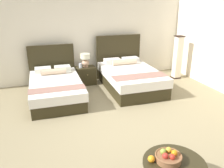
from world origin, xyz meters
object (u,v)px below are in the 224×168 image
at_px(bed_near_window, 56,87).
at_px(loose_orange, 151,159).
at_px(nightstand, 86,76).
at_px(vase, 80,66).
at_px(table_lamp, 85,59).
at_px(floor_lamp_corner, 178,57).
at_px(fruit_bowl, 168,157).
at_px(bed_near_corner, 130,77).

relative_size(bed_near_window, loose_orange, 23.95).
xyz_separation_m(nightstand, loose_orange, (-0.17, -4.27, 0.25)).
bearing_deg(vase, table_lamp, 20.26).
relative_size(loose_orange, floor_lamp_corner, 0.07).
relative_size(nightstand, table_lamp, 1.39).
relative_size(fruit_bowl, loose_orange, 3.76).
height_order(vase, fruit_bowl, vase).
bearing_deg(bed_near_window, bed_near_corner, -0.08).
distance_m(bed_near_corner, vase, 1.45).
bearing_deg(nightstand, fruit_bowl, -89.37).
height_order(bed_near_corner, nightstand, bed_near_corner).
bearing_deg(bed_near_window, table_lamp, 36.80).
relative_size(nightstand, loose_orange, 5.95).
bearing_deg(vase, nightstand, 13.81).
xyz_separation_m(bed_near_window, fruit_bowl, (1.01, -3.62, 0.24)).
xyz_separation_m(loose_orange, floor_lamp_corner, (3.01, 3.87, 0.16)).
distance_m(nightstand, vase, 0.37).
xyz_separation_m(bed_near_window, table_lamp, (0.96, 0.72, 0.46)).
bearing_deg(loose_orange, vase, 89.95).
distance_m(fruit_bowl, loose_orange, 0.22).
distance_m(bed_near_corner, table_lamp, 1.38).
bearing_deg(floor_lamp_corner, bed_near_corner, -170.20).
height_order(bed_near_window, fruit_bowl, bed_near_window).
relative_size(bed_near_corner, table_lamp, 5.73).
distance_m(loose_orange, floor_lamp_corner, 4.91).
height_order(nightstand, fruit_bowl, fruit_bowl).
distance_m(bed_near_corner, floor_lamp_corner, 1.81).
bearing_deg(nightstand, table_lamp, 90.00).
bearing_deg(bed_near_corner, loose_orange, -109.46).
xyz_separation_m(bed_near_window, loose_orange, (0.80, -3.57, 0.23)).
relative_size(bed_near_corner, vase, 16.84).
bearing_deg(nightstand, bed_near_window, -143.98).
xyz_separation_m(vase, loose_orange, (-0.00, -4.23, -0.08)).
bearing_deg(bed_near_corner, table_lamp, 146.57).
xyz_separation_m(fruit_bowl, floor_lamp_corner, (2.80, 3.92, 0.14)).
xyz_separation_m(bed_near_corner, table_lamp, (-1.09, 0.72, 0.43)).
height_order(bed_near_corner, floor_lamp_corner, bed_near_corner).
relative_size(fruit_bowl, floor_lamp_corner, 0.26).
bearing_deg(nightstand, floor_lamp_corner, -7.98).
height_order(bed_near_corner, loose_orange, bed_near_corner).
relative_size(bed_near_window, floor_lamp_corner, 1.63).
xyz_separation_m(bed_near_window, floor_lamp_corner, (3.81, 0.30, 0.39)).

